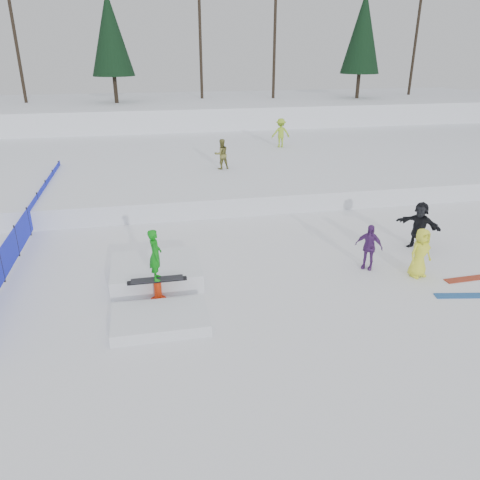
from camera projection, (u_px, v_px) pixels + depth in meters
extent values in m
plane|color=white|center=(237.00, 307.00, 12.61)|extent=(120.00, 120.00, 0.00)
cube|color=white|center=(168.00, 115.00, 39.30)|extent=(60.00, 14.00, 2.40)
cube|color=white|center=(183.00, 161.00, 26.94)|extent=(50.00, 18.00, 0.80)
cube|color=#1D27D9|center=(29.00, 221.00, 17.17)|extent=(0.03, 16.00, 0.95)
cylinder|color=black|center=(2.00, 265.00, 13.73)|extent=(0.05, 0.05, 1.10)
cylinder|color=black|center=(17.00, 241.00, 15.45)|extent=(0.05, 0.05, 1.10)
cylinder|color=black|center=(29.00, 221.00, 17.17)|extent=(0.05, 0.05, 1.10)
cylinder|color=black|center=(39.00, 205.00, 18.89)|extent=(0.05, 0.05, 1.10)
cylinder|color=black|center=(47.00, 192.00, 20.61)|extent=(0.05, 0.05, 1.10)
cylinder|color=black|center=(54.00, 181.00, 22.33)|extent=(0.05, 0.05, 1.10)
cylinder|color=black|center=(60.00, 171.00, 24.05)|extent=(0.05, 0.05, 1.10)
cylinder|color=black|center=(15.00, 33.00, 34.90)|extent=(0.24, 0.24, 10.00)
cylinder|color=black|center=(116.00, 89.00, 36.37)|extent=(0.30, 0.30, 2.00)
cone|color=black|center=(110.00, 34.00, 34.84)|extent=(3.20, 3.20, 5.95)
cylinder|color=black|center=(200.00, 38.00, 38.03)|extent=(0.24, 0.24, 9.50)
cylinder|color=black|center=(274.00, 48.00, 38.52)|extent=(0.24, 0.24, 8.00)
cylinder|color=black|center=(358.00, 86.00, 39.60)|extent=(0.30, 0.30, 2.00)
cone|color=black|center=(363.00, 32.00, 38.01)|extent=(3.20, 3.20, 6.30)
cylinder|color=black|center=(417.00, 32.00, 40.89)|extent=(0.24, 0.24, 10.50)
imported|color=olive|center=(221.00, 154.00, 23.23)|extent=(0.82, 0.70, 1.49)
imported|color=#96C128|center=(281.00, 133.00, 28.29)|extent=(1.14, 0.69, 1.71)
imported|color=#562971|center=(369.00, 247.00, 14.55)|extent=(0.89, 0.82, 1.46)
imported|color=yellow|center=(420.00, 253.00, 14.03)|extent=(0.85, 0.66, 1.54)
imported|color=black|center=(419.00, 226.00, 15.98)|extent=(1.32, 1.53, 1.67)
cube|color=maroon|center=(466.00, 279.00, 14.09)|extent=(1.41, 0.34, 0.03)
cube|color=#1F508F|center=(460.00, 296.00, 13.14)|extent=(1.43, 0.53, 0.03)
cube|color=white|center=(156.00, 272.00, 13.97)|extent=(2.60, 2.20, 0.54)
cube|color=white|center=(160.00, 319.00, 11.75)|extent=(2.40, 1.60, 0.30)
cylinder|color=red|center=(159.00, 300.00, 12.88)|extent=(0.44, 0.44, 0.06)
cylinder|color=red|center=(158.00, 291.00, 12.78)|extent=(0.20, 0.20, 0.60)
cube|color=black|center=(157.00, 281.00, 12.66)|extent=(1.60, 0.16, 0.06)
cube|color=black|center=(157.00, 279.00, 12.64)|extent=(1.40, 0.28, 0.03)
imported|color=#0B8912|center=(155.00, 255.00, 12.36)|extent=(0.34, 0.52, 1.42)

